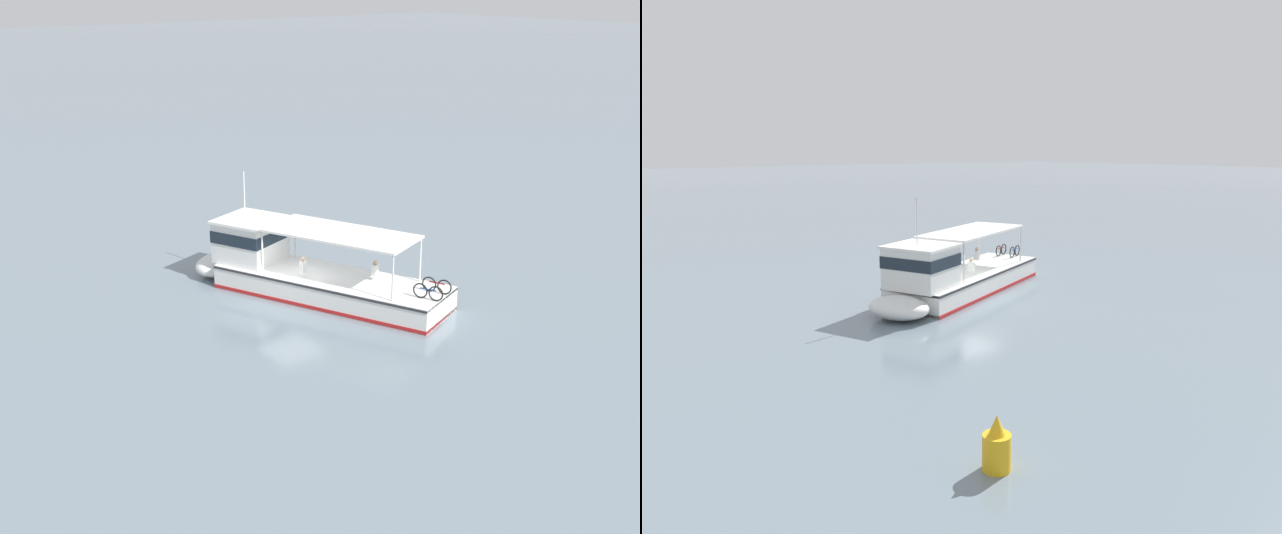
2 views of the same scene
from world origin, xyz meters
TOP-DOWN VIEW (x-y plane):
  - ground_plane at (0.00, 0.00)m, footprint 400.00×400.00m
  - ferry_main at (0.53, -0.90)m, footprint 12.94×7.64m

SIDE VIEW (x-z plane):
  - ground_plane at x=0.00m, z-range 0.00..0.00m
  - ferry_main at x=0.53m, z-range -1.65..3.67m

